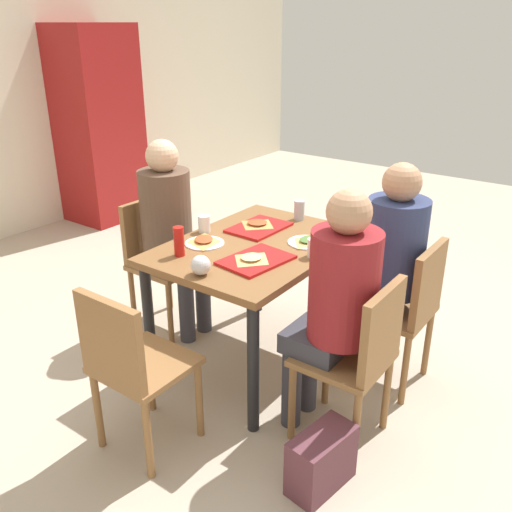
{
  "coord_description": "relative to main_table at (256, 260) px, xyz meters",
  "views": [
    {
      "loc": [
        -2.31,
        -1.68,
        1.91
      ],
      "look_at": [
        0.0,
        0.0,
        0.69
      ],
      "focal_mm": 38.55,
      "sensor_mm": 36.0,
      "label": 1
    }
  ],
  "objects": [
    {
      "name": "main_table",
      "position": [
        0.0,
        0.0,
        0.0
      ],
      "size": [
        1.15,
        0.84,
        0.76
      ],
      "color": "brown",
      "rests_on": "ground_plane"
    },
    {
      "name": "soda_can",
      "position": [
        0.49,
        0.02,
        0.16
      ],
      "size": [
        0.07,
        0.07,
        0.12
      ],
      "primitive_type": "cylinder",
      "color": "#B7BCC6",
      "rests_on": "main_table"
    },
    {
      "name": "pizza_slice_a",
      "position": [
        -0.23,
        -0.14,
        0.13
      ],
      "size": [
        0.17,
        0.16,
        0.02
      ],
      "color": "#DBAD60",
      "rests_on": "tray_red_near"
    },
    {
      "name": "pizza_slice_b",
      "position": [
        0.22,
        0.15,
        0.13
      ],
      "size": [
        0.17,
        0.17,
        0.02
      ],
      "color": "#C68C47",
      "rests_on": "tray_red_far"
    },
    {
      "name": "person_in_brown_jacket",
      "position": [
        0.29,
        -0.66,
        0.09
      ],
      "size": [
        0.32,
        0.42,
        1.27
      ],
      "color": "#383842",
      "rests_on": "ground_plane"
    },
    {
      "name": "chair_near_left",
      "position": [
        -0.29,
        -0.8,
        -0.16
      ],
      "size": [
        0.4,
        0.4,
        0.86
      ],
      "color": "olive",
      "rests_on": "ground_plane"
    },
    {
      "name": "chair_far_side",
      "position": [
        0.0,
        0.8,
        -0.16
      ],
      "size": [
        0.4,
        0.4,
        0.86
      ],
      "color": "olive",
      "rests_on": "ground_plane"
    },
    {
      "name": "person_far_side",
      "position": [
        -0.0,
        0.66,
        0.09
      ],
      "size": [
        0.32,
        0.42,
        1.27
      ],
      "color": "#383842",
      "rests_on": "ground_plane"
    },
    {
      "name": "chair_left_end",
      "position": [
        -0.96,
        0.0,
        -0.16
      ],
      "size": [
        0.4,
        0.4,
        0.86
      ],
      "color": "olive",
      "rests_on": "ground_plane"
    },
    {
      "name": "pizza_slice_d",
      "position": [
        0.18,
        -0.23,
        0.12
      ],
      "size": [
        0.19,
        0.14,
        0.02
      ],
      "color": "#DBAD60",
      "rests_on": "paper_plate_near_edge"
    },
    {
      "name": "person_in_red",
      "position": [
        -0.29,
        -0.66,
        0.09
      ],
      "size": [
        0.32,
        0.42,
        1.27
      ],
      "color": "#383842",
      "rests_on": "ground_plane"
    },
    {
      "name": "foil_bundle",
      "position": [
        -0.49,
        -0.02,
        0.15
      ],
      "size": [
        0.1,
        0.1,
        0.1
      ],
      "primitive_type": "sphere",
      "color": "silver",
      "rests_on": "main_table"
    },
    {
      "name": "pizza_slice_c",
      "position": [
        -0.16,
        0.24,
        0.12
      ],
      "size": [
        0.24,
        0.23,
        0.02
      ],
      "color": "tan",
      "rests_on": "paper_plate_center"
    },
    {
      "name": "handbag",
      "position": [
        -0.64,
        -0.82,
        -0.52
      ],
      "size": [
        0.34,
        0.21,
        0.28
      ],
      "primitive_type": "cube",
      "rotation": [
        0.0,
        0.0,
        -0.16
      ],
      "color": "#592D38",
      "rests_on": "ground_plane"
    },
    {
      "name": "plastic_cup_a",
      "position": [
        -0.03,
        0.36,
        0.15
      ],
      "size": [
        0.07,
        0.07,
        0.1
      ],
      "primitive_type": "cylinder",
      "color": "white",
      "rests_on": "main_table"
    },
    {
      "name": "condiment_bottle",
      "position": [
        -0.37,
        0.23,
        0.18
      ],
      "size": [
        0.06,
        0.06,
        0.16
      ],
      "primitive_type": "cylinder",
      "color": "red",
      "rests_on": "main_table"
    },
    {
      "name": "chair_near_right",
      "position": [
        0.29,
        -0.8,
        -0.16
      ],
      "size": [
        0.4,
        0.4,
        0.86
      ],
      "color": "olive",
      "rests_on": "ground_plane"
    },
    {
      "name": "drink_fridge",
      "position": [
        1.26,
        2.85,
        0.29
      ],
      "size": [
        0.7,
        0.6,
        1.9
      ],
      "primitive_type": "cube",
      "color": "maroon",
      "rests_on": "ground_plane"
    },
    {
      "name": "ground_plane",
      "position": [
        0.0,
        0.0,
        -0.67
      ],
      "size": [
        10.0,
        10.0,
        0.02
      ],
      "primitive_type": "cube",
      "color": "#B7A893"
    },
    {
      "name": "tray_red_far",
      "position": [
        0.2,
        0.13,
        0.11
      ],
      "size": [
        0.37,
        0.27,
        0.02
      ],
      "primitive_type": "cube",
      "rotation": [
        0.0,
        0.0,
        -0.03
      ],
      "color": "red",
      "rests_on": "main_table"
    },
    {
      "name": "paper_plate_center",
      "position": [
        -0.17,
        0.23,
        0.11
      ],
      "size": [
        0.22,
        0.22,
        0.01
      ],
      "primitive_type": "cylinder",
      "color": "white",
      "rests_on": "main_table"
    },
    {
      "name": "paper_plate_near_edge",
      "position": [
        0.17,
        -0.23,
        0.11
      ],
      "size": [
        0.22,
        0.22,
        0.01
      ],
      "primitive_type": "cylinder",
      "color": "white",
      "rests_on": "main_table"
    },
    {
      "name": "plastic_cup_b",
      "position": [
        0.03,
        -0.36,
        0.15
      ],
      "size": [
        0.07,
        0.07,
        0.1
      ],
      "primitive_type": "cylinder",
      "color": "white",
      "rests_on": "main_table"
    },
    {
      "name": "tray_red_near",
      "position": [
        -0.2,
        -0.15,
        0.11
      ],
      "size": [
        0.39,
        0.3,
        0.02
      ],
      "primitive_type": "cube",
      "rotation": [
        0.0,
        0.0,
        -0.13
      ],
      "color": "red",
      "rests_on": "main_table"
    }
  ]
}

